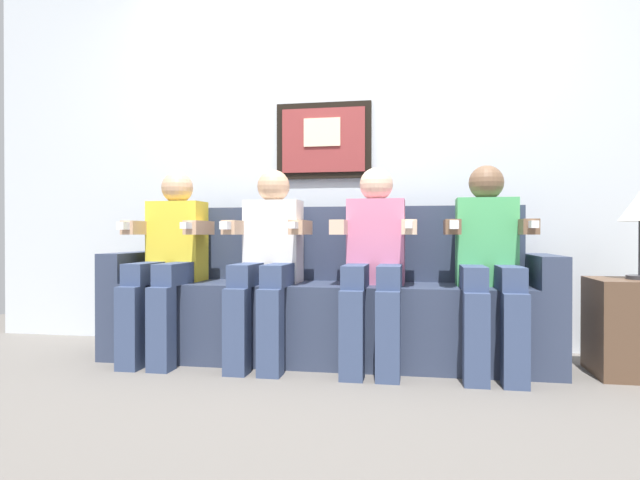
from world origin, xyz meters
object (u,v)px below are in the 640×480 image
object	(u,v)px
person_left_center	(268,256)
person_right_center	(375,257)
side_table_right	(633,327)
person_leftmost	(168,256)
person_rightmost	(489,258)
couch	(325,306)

from	to	relation	value
person_left_center	person_right_center	distance (m)	0.60
side_table_right	person_leftmost	bearing A→B (deg)	-178.61
person_leftmost	side_table_right	bearing A→B (deg)	1.39
person_right_center	side_table_right	xyz separation A→B (m)	(1.33, 0.06, -0.36)
person_rightmost	couch	bearing A→B (deg)	169.42
couch	person_left_center	bearing A→B (deg)	-150.74
couch	person_leftmost	bearing A→B (deg)	-169.42
person_leftmost	person_rightmost	world-z (taller)	same
person_leftmost	couch	bearing A→B (deg)	10.58
person_right_center	person_rightmost	size ratio (longest dim) A/B	1.00
couch	person_rightmost	size ratio (longest dim) A/B	2.31
couch	person_right_center	xyz separation A→B (m)	(0.30, -0.17, 0.29)
couch	person_right_center	size ratio (longest dim) A/B	2.31
person_left_center	person_rightmost	distance (m)	1.21
couch	side_table_right	world-z (taller)	couch
side_table_right	couch	bearing A→B (deg)	176.22
couch	person_left_center	distance (m)	0.45
couch	person_rightmost	distance (m)	0.97
couch	person_leftmost	xyz separation A→B (m)	(-0.91, -0.17, 0.29)
person_left_center	person_rightmost	size ratio (longest dim) A/B	1.00
person_left_center	side_table_right	size ratio (longest dim) A/B	2.22
person_leftmost	person_rightmost	size ratio (longest dim) A/B	1.00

